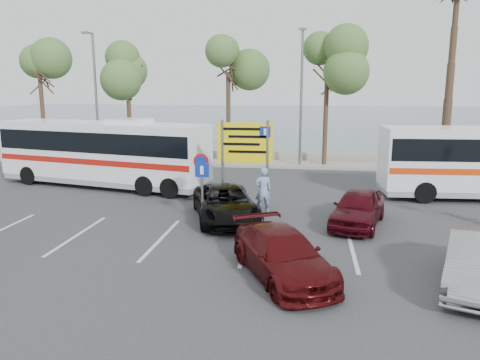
# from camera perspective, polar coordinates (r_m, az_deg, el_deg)

# --- Properties ---
(ground) EXTENTS (120.00, 120.00, 0.00)m
(ground) POSITION_cam_1_polar(r_m,az_deg,el_deg) (16.21, -4.47, -6.27)
(ground) COLOR #353537
(ground) RESTS_ON ground
(kerb_strip) EXTENTS (44.00, 2.40, 0.15)m
(kerb_strip) POSITION_cam_1_polar(r_m,az_deg,el_deg) (29.65, 1.47, 2.02)
(kerb_strip) COLOR #9A968C
(kerb_strip) RESTS_ON ground
(seawall) EXTENTS (48.00, 0.80, 0.60)m
(seawall) POSITION_cam_1_polar(r_m,az_deg,el_deg) (31.58, 1.90, 3.01)
(seawall) COLOR gray
(seawall) RESTS_ON ground
(sea) EXTENTS (140.00, 140.00, 0.00)m
(sea) POSITION_cam_1_polar(r_m,az_deg,el_deg) (75.29, 5.67, 7.62)
(sea) COLOR #3D5363
(sea) RESTS_ON ground
(tree_far_left) EXTENTS (3.20, 3.20, 7.60)m
(tree_far_left) POSITION_cam_1_polar(r_m,az_deg,el_deg) (33.92, -23.33, 12.90)
(tree_far_left) COLOR #382619
(tree_far_left) RESTS_ON kerb_strip
(tree_left) EXTENTS (3.20, 3.20, 7.20)m
(tree_left) POSITION_cam_1_polar(r_m,az_deg,el_deg) (31.25, -13.60, 13.11)
(tree_left) COLOR #382619
(tree_left) RESTS_ON kerb_strip
(tree_mid) EXTENTS (3.20, 3.20, 8.00)m
(tree_mid) POSITION_cam_1_polar(r_m,az_deg,el_deg) (29.52, -1.46, 14.79)
(tree_mid) COLOR #382619
(tree_mid) RESTS_ON kerb_strip
(tree_right) EXTENTS (3.20, 3.20, 7.40)m
(tree_right) POSITION_cam_1_polar(r_m,az_deg,el_deg) (29.10, 10.62, 13.69)
(tree_right) COLOR #382619
(tree_right) RESTS_ON kerb_strip
(street_lamp_left) EXTENTS (0.45, 1.15, 8.01)m
(street_lamp_left) POSITION_cam_1_polar(r_m,az_deg,el_deg) (31.58, -17.24, 10.34)
(street_lamp_left) COLOR slate
(street_lamp_left) RESTS_ON kerb_strip
(street_lamp_right) EXTENTS (0.45, 1.15, 8.01)m
(street_lamp_right) POSITION_cam_1_polar(r_m,az_deg,el_deg) (28.58, 7.49, 10.69)
(street_lamp_right) COLOR slate
(street_lamp_right) RESTS_ON kerb_strip
(direction_sign) EXTENTS (2.20, 0.12, 3.60)m
(direction_sign) POSITION_cam_1_polar(r_m,az_deg,el_deg) (18.58, 0.61, 3.73)
(direction_sign) COLOR slate
(direction_sign) RESTS_ON ground
(sign_no_stop) EXTENTS (0.60, 0.08, 2.35)m
(sign_no_stop) POSITION_cam_1_polar(r_m,az_deg,el_deg) (18.21, -4.75, 0.81)
(sign_no_stop) COLOR slate
(sign_no_stop) RESTS_ON ground
(sign_parking) EXTENTS (0.50, 0.07, 2.25)m
(sign_parking) POSITION_cam_1_polar(r_m,az_deg,el_deg) (16.62, -4.62, -0.58)
(sign_parking) COLOR slate
(sign_parking) RESTS_ON ground
(lane_markings) EXTENTS (12.02, 4.20, 0.01)m
(lane_markings) POSITION_cam_1_polar(r_m,az_deg,el_deg) (15.58, -9.41, -7.11)
(lane_markings) COLOR silver
(lane_markings) RESTS_ON ground
(coach_bus_left) EXTENTS (11.10, 4.73, 3.38)m
(coach_bus_left) POSITION_cam_1_polar(r_m,az_deg,el_deg) (23.97, -16.38, 2.93)
(coach_bus_left) COLOR white
(coach_bus_left) RESTS_ON ground
(car_maroon) EXTENTS (3.41, 4.53, 1.22)m
(car_maroon) POSITION_cam_1_polar(r_m,az_deg,el_deg) (12.34, 5.23, -9.04)
(car_maroon) COLOR #4D0C0E
(car_maroon) RESTS_ON ground
(car_red) EXTENTS (2.53, 4.13, 1.31)m
(car_red) POSITION_cam_1_polar(r_m,az_deg,el_deg) (17.19, 14.18, -3.28)
(car_red) COLOR #490A14
(car_red) RESTS_ON ground
(suv_black) EXTENTS (3.42, 4.99, 1.27)m
(suv_black) POSITION_cam_1_polar(r_m,az_deg,el_deg) (17.35, -1.80, -2.87)
(suv_black) COLOR black
(suv_black) RESTS_ON ground
(car_silver_b) EXTENTS (2.69, 4.30, 1.34)m
(car_silver_b) POSITION_cam_1_polar(r_m,az_deg,el_deg) (13.02, 27.11, -8.92)
(car_silver_b) COLOR gray
(car_silver_b) RESTS_ON ground
(pedestrian_near) EXTENTS (0.76, 0.61, 1.81)m
(pedestrian_near) POSITION_cam_1_polar(r_m,az_deg,el_deg) (18.27, 2.86, -1.27)
(pedestrian_near) COLOR #8196BB
(pedestrian_near) RESTS_ON ground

